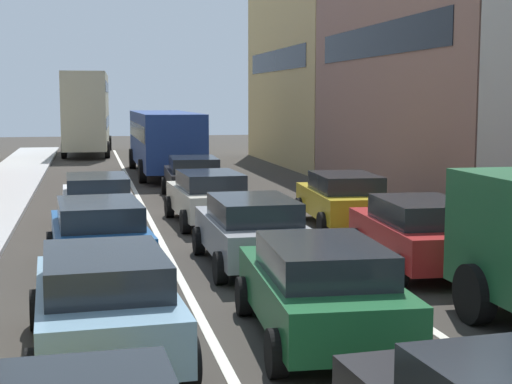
% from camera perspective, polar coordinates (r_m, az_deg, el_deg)
% --- Properties ---
extents(lane_stripe_left, '(0.16, 60.00, 0.01)m').
position_cam_1_polar(lane_stripe_left, '(24.16, -7.97, -1.62)').
color(lane_stripe_left, silver).
rests_on(lane_stripe_left, ground).
extents(lane_stripe_right, '(0.16, 60.00, 0.01)m').
position_cam_1_polar(lane_stripe_right, '(24.63, -0.06, -1.39)').
color(lane_stripe_right, silver).
rests_on(lane_stripe_right, ground).
extents(building_row_right, '(7.20, 43.90, 13.09)m').
position_cam_1_polar(building_row_right, '(28.08, 16.49, 11.01)').
color(building_row_right, tan).
rests_on(building_row_right, ground).
extents(sedan_centre_lane_second, '(2.25, 4.39, 1.49)m').
position_cam_1_polar(sedan_centre_lane_second, '(11.55, 4.73, -6.97)').
color(sedan_centre_lane_second, '#19592D').
rests_on(sedan_centre_lane_second, ground).
extents(wagon_left_lane_second, '(2.23, 4.38, 1.49)m').
position_cam_1_polar(wagon_left_lane_second, '(11.01, -11.02, -7.77)').
color(wagon_left_lane_second, '#759EB7').
rests_on(wagon_left_lane_second, ground).
extents(hatchback_centre_lane_third, '(2.07, 4.31, 1.49)m').
position_cam_1_polar(hatchback_centre_lane_third, '(16.46, -0.31, -2.76)').
color(hatchback_centre_lane_third, gray).
rests_on(hatchback_centre_lane_third, ground).
extents(sedan_left_lane_third, '(2.28, 4.40, 1.49)m').
position_cam_1_polar(sedan_left_lane_third, '(16.23, -11.40, -3.04)').
color(sedan_left_lane_third, '#194C8C').
rests_on(sedan_left_lane_third, ground).
extents(coupe_centre_lane_fourth, '(2.20, 4.37, 1.49)m').
position_cam_1_polar(coupe_centre_lane_fourth, '(22.06, -3.45, -0.30)').
color(coupe_centre_lane_fourth, beige).
rests_on(coupe_centre_lane_fourth, ground).
extents(sedan_left_lane_fourth, '(2.16, 4.35, 1.49)m').
position_cam_1_polar(sedan_left_lane_fourth, '(21.54, -11.53, -0.61)').
color(sedan_left_lane_fourth, silver).
rests_on(sedan_left_lane_fourth, ground).
extents(sedan_centre_lane_fifth, '(2.19, 4.36, 1.49)m').
position_cam_1_polar(sedan_centre_lane_fifth, '(27.61, -4.62, 1.14)').
color(sedan_centre_lane_fifth, black).
rests_on(sedan_centre_lane_fifth, ground).
extents(sedan_right_lane_behind_truck, '(2.29, 4.41, 1.49)m').
position_cam_1_polar(sedan_right_lane_behind_truck, '(16.53, 11.84, -2.87)').
color(sedan_right_lane_behind_truck, '#A51E1E').
rests_on(sedan_right_lane_behind_truck, ground).
extents(wagon_right_lane_far, '(2.29, 4.41, 1.49)m').
position_cam_1_polar(wagon_right_lane_far, '(21.67, 6.44, -0.47)').
color(wagon_right_lane_far, '#B29319').
rests_on(wagon_right_lane_far, ground).
extents(bus_mid_queue_primary, '(2.83, 10.51, 2.90)m').
position_cam_1_polar(bus_mid_queue_primary, '(36.14, -6.72, 4.01)').
color(bus_mid_queue_primary, navy).
rests_on(bus_mid_queue_primary, ground).
extents(bus_far_queue_secondary, '(3.14, 10.60, 5.06)m').
position_cam_1_polar(bus_far_queue_secondary, '(50.17, -12.24, 5.92)').
color(bus_far_queue_secondary, '#BFB793').
rests_on(bus_far_queue_secondary, ground).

